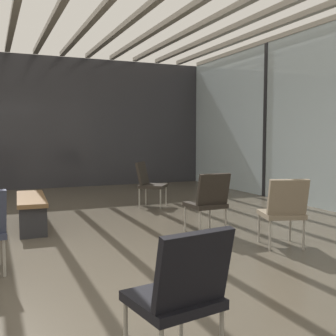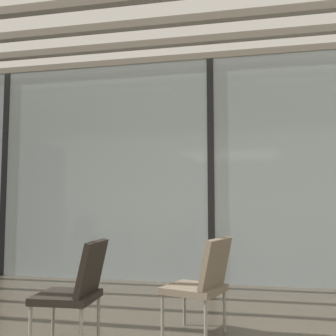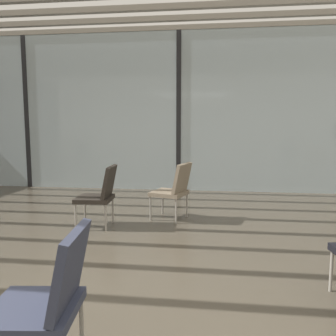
{
  "view_description": "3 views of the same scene",
  "coord_description": "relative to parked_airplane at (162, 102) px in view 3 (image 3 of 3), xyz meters",
  "views": [
    {
      "loc": [
        4.22,
        -0.53,
        1.39
      ],
      "look_at": [
        -0.79,
        1.62,
        0.95
      ],
      "focal_mm": 44.26,
      "sensor_mm": 36.0,
      "label": 1
    },
    {
      "loc": [
        0.66,
        -0.99,
        1.17
      ],
      "look_at": [
        -0.02,
        2.15,
        1.46
      ],
      "focal_mm": 43.68,
      "sensor_mm": 36.0,
      "label": 2
    },
    {
      "loc": [
        0.74,
        -2.4,
        1.44
      ],
      "look_at": [
        -0.07,
        3.86,
        0.65
      ],
      "focal_mm": 37.12,
      "sensor_mm": 36.0,
      "label": 3
    }
  ],
  "objects": [
    {
      "name": "lounge_chair_4",
      "position": [
        0.26,
        -7.77,
        -1.75
      ],
      "size": [
        0.55,
        0.51,
        0.87
      ],
      "rotation": [
        0.0,
        0.0,
        4.77
      ],
      "color": "#28231E",
      "rests_on": "ground"
    },
    {
      "name": "ground_plane",
      "position": [
        1.08,
        -10.02,
        -2.24
      ],
      "size": [
        60.0,
        60.0,
        0.0
      ],
      "primitive_type": "plane",
      "color": "#4C4438"
    },
    {
      "name": "window_mullion_0",
      "position": [
        -2.42,
        -4.82,
        -0.53
      ],
      "size": [
        0.1,
        0.12,
        3.42
      ],
      "primitive_type": "cube",
      "color": "black",
      "rests_on": "ground"
    },
    {
      "name": "window_mullion_1",
      "position": [
        1.08,
        -4.82,
        -0.53
      ],
      "size": [
        0.1,
        0.12,
        3.42
      ],
      "primitive_type": "cube",
      "color": "black",
      "rests_on": "ground"
    },
    {
      "name": "lounge_chair_1",
      "position": [
        0.92,
        -10.68,
        -1.75
      ],
      "size": [
        0.58,
        0.54,
        0.87
      ],
      "rotation": [
        0.0,
        0.0,
        4.83
      ],
      "color": "#33384C",
      "rests_on": "ground"
    },
    {
      "name": "lounge_chair_2",
      "position": [
        1.25,
        -7.26,
        -1.75
      ],
      "size": [
        0.65,
        0.62,
        0.87
      ],
      "rotation": [
        0.0,
        0.0,
        4.4
      ],
      "color": "#7F705B",
      "rests_on": "ground"
    },
    {
      "name": "glass_curtain_wall",
      "position": [
        1.08,
        -4.82,
        -0.53
      ],
      "size": [
        14.0,
        0.08,
        3.42
      ],
      "primitive_type": "cube",
      "color": "silver",
      "rests_on": "ground"
    },
    {
      "name": "parked_airplane",
      "position": [
        0.0,
        0.0,
        0.0
      ],
      "size": [
        13.22,
        4.48,
        4.48
      ],
      "color": "silver",
      "rests_on": "ground"
    }
  ]
}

